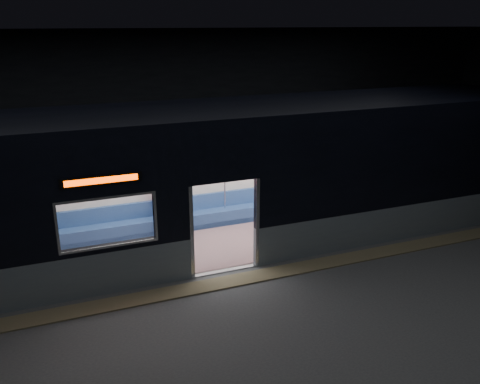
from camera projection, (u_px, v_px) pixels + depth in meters
station_floor at (243, 294)px, 10.17m from camera, size 24.00×14.00×0.01m
station_envelope at (244, 111)px, 9.00m from camera, size 24.00×14.00×5.00m
tactile_strip at (233, 281)px, 10.65m from camera, size 22.80×0.50×0.03m
metro_car at (202, 172)px, 11.82m from camera, size 18.00×3.04×3.35m
passenger at (164, 203)px, 12.77m from camera, size 0.49×0.79×1.47m
handbag at (167, 211)px, 12.59m from camera, size 0.40×0.37×0.16m
transit_map at (352, 154)px, 14.85m from camera, size 1.06×0.03×0.69m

